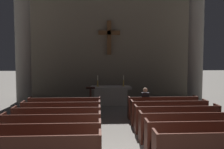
% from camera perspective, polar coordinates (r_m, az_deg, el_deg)
% --- Properties ---
extents(pew_left_row_2, '(2.92, 0.50, 0.95)m').
position_cam_1_polar(pew_left_row_2, '(6.90, -15.13, -14.16)').
color(pew_left_row_2, '#4C2319').
rests_on(pew_left_row_2, ground).
extents(pew_left_row_3, '(2.92, 0.50, 0.95)m').
position_cam_1_polar(pew_left_row_3, '(7.81, -13.61, -11.94)').
color(pew_left_row_3, '#4C2319').
rests_on(pew_left_row_3, ground).
extents(pew_left_row_4, '(2.92, 0.50, 0.95)m').
position_cam_1_polar(pew_left_row_4, '(8.74, -12.43, -10.18)').
color(pew_left_row_4, '#4C2319').
rests_on(pew_left_row_4, ground).
extents(pew_left_row_5, '(2.92, 0.50, 0.95)m').
position_cam_1_polar(pew_left_row_5, '(9.68, -11.49, -8.76)').
color(pew_left_row_5, '#4C2319').
rests_on(pew_left_row_5, ground).
extents(pew_left_row_6, '(2.92, 0.50, 0.95)m').
position_cam_1_polar(pew_left_row_6, '(10.62, -10.72, -7.59)').
color(pew_left_row_6, '#4C2319').
rests_on(pew_left_row_6, ground).
extents(pew_right_row_2, '(2.92, 0.50, 0.95)m').
position_cam_1_polar(pew_right_row_2, '(7.28, 19.41, -13.28)').
color(pew_right_row_2, '#4C2319').
rests_on(pew_right_row_2, ground).
extents(pew_right_row_3, '(2.92, 0.50, 0.95)m').
position_cam_1_polar(pew_right_row_3, '(8.15, 16.74, -11.32)').
color(pew_right_row_3, '#4C2319').
rests_on(pew_right_row_3, ground).
extents(pew_right_row_4, '(2.92, 0.50, 0.95)m').
position_cam_1_polar(pew_right_row_4, '(9.04, 14.61, -9.73)').
color(pew_right_row_4, '#4C2319').
rests_on(pew_right_row_4, ground).
extents(pew_right_row_5, '(2.92, 0.50, 0.95)m').
position_cam_1_polar(pew_right_row_5, '(9.95, 12.89, -8.42)').
color(pew_right_row_5, '#4C2319').
rests_on(pew_right_row_5, ground).
extents(pew_right_row_6, '(2.92, 0.50, 0.95)m').
position_cam_1_polar(pew_right_row_6, '(10.87, 11.46, -7.32)').
color(pew_right_row_6, '#4C2319').
rests_on(pew_right_row_6, ground).
extents(column_left_second, '(1.15, 1.15, 6.20)m').
position_cam_1_polar(column_left_second, '(13.53, -19.69, 5.57)').
color(column_left_second, gray).
rests_on(column_left_second, ground).
extents(column_right_second, '(1.15, 1.15, 6.20)m').
position_cam_1_polar(column_right_second, '(13.96, 18.60, 5.55)').
color(column_right_second, gray).
rests_on(column_right_second, ground).
extents(altar, '(2.20, 0.90, 1.01)m').
position_cam_1_polar(altar, '(13.54, -0.31, -4.72)').
color(altar, '#A8A399').
rests_on(altar, ground).
extents(candlestick_left, '(0.16, 0.16, 0.60)m').
position_cam_1_polar(candlestick_left, '(13.44, -3.30, -1.94)').
color(candlestick_left, '#B79338').
rests_on(candlestick_left, altar).
extents(candlestick_right, '(0.16, 0.16, 0.60)m').
position_cam_1_polar(candlestick_right, '(13.51, 2.65, -1.91)').
color(candlestick_right, '#B79338').
rests_on(candlestick_right, altar).
extents(apse_with_cross, '(10.21, 0.49, 6.82)m').
position_cam_1_polar(apse_with_cross, '(15.50, -0.70, 7.08)').
color(apse_with_cross, '#706656').
rests_on(apse_with_cross, ground).
extents(lectern, '(0.44, 0.36, 1.15)m').
position_cam_1_polar(lectern, '(12.35, -4.94, -5.53)').
color(lectern, '#4C2319').
rests_on(lectern, ground).
extents(lone_worshipper, '(0.32, 0.43, 1.32)m').
position_cam_1_polar(lone_worshipper, '(10.70, 7.51, -6.28)').
color(lone_worshipper, '#26262B').
rests_on(lone_worshipper, ground).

